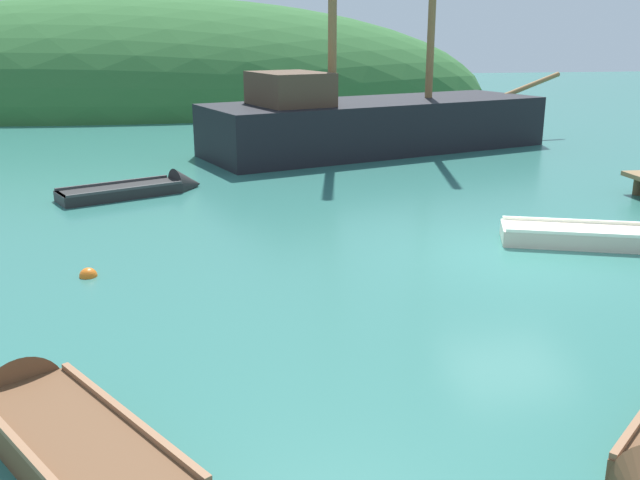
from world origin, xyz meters
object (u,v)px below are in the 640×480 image
at_px(buoy_orange, 88,276).
at_px(rowboat_near_dock, 57,433).
at_px(rowboat_far, 145,191).
at_px(rowboat_portside, 604,240).
at_px(sailing_ship, 373,131).

bearing_deg(buoy_orange, rowboat_near_dock, -85.46).
relative_size(rowboat_near_dock, buoy_orange, 11.92).
bearing_deg(rowboat_far, buoy_orange, -120.14).
height_order(rowboat_near_dock, buoy_orange, rowboat_near_dock).
relative_size(rowboat_far, buoy_orange, 12.38).
bearing_deg(buoy_orange, rowboat_portside, 1.17).
distance_m(rowboat_near_dock, rowboat_far, 12.34).
height_order(sailing_ship, rowboat_portside, sailing_ship).
bearing_deg(rowboat_portside, sailing_ship, 118.13).
bearing_deg(sailing_ship, rowboat_far, -161.43).
bearing_deg(rowboat_near_dock, rowboat_portside, -92.23).
bearing_deg(rowboat_near_dock, rowboat_far, -33.33).
bearing_deg(rowboat_portside, rowboat_near_dock, -129.52).
bearing_deg(sailing_ship, rowboat_near_dock, -132.34).
height_order(sailing_ship, buoy_orange, sailing_ship).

